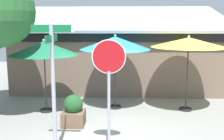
% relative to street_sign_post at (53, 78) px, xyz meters
% --- Properties ---
extents(ground_plane, '(28.00, 28.00, 0.10)m').
position_rel_street_sign_post_xyz_m(ground_plane, '(1.14, 1.64, -1.95)').
color(ground_plane, gray).
extents(cafe_building, '(9.84, 4.95, 4.02)m').
position_rel_street_sign_post_xyz_m(cafe_building, '(1.34, 7.39, -0.35)').
color(cafe_building, '#705B4C').
rests_on(cafe_building, ground).
extents(street_sign_post, '(0.95, 0.89, 3.10)m').
position_rel_street_sign_post_xyz_m(street_sign_post, '(0.00, 0.00, 0.00)').
color(street_sign_post, '#A8AAB2').
rests_on(street_sign_post, ground).
extents(stop_sign, '(0.80, 0.07, 2.75)m').
position_rel_street_sign_post_xyz_m(stop_sign, '(1.24, 0.26, 0.03)').
color(stop_sign, '#A8AAB2').
rests_on(stop_sign, ground).
extents(patio_umbrella_forest_green_left, '(2.37, 2.37, 2.57)m').
position_rel_street_sign_post_xyz_m(patio_umbrella_forest_green_left, '(-1.16, 3.31, 0.35)').
color(patio_umbrella_forest_green_left, black).
rests_on(patio_umbrella_forest_green_left, ground).
extents(patio_umbrella_teal_center, '(2.54, 2.54, 2.71)m').
position_rel_street_sign_post_xyz_m(patio_umbrella_teal_center, '(1.28, 3.82, 0.50)').
color(patio_umbrella_teal_center, black).
rests_on(patio_umbrella_teal_center, ground).
extents(patio_umbrella_mustard_right, '(2.63, 2.63, 2.69)m').
position_rel_street_sign_post_xyz_m(patio_umbrella_mustard_right, '(3.83, 3.66, 0.53)').
color(patio_umbrella_mustard_right, black).
rests_on(patio_umbrella_mustard_right, ground).
extents(sidewalk_planter, '(0.68, 0.68, 0.97)m').
position_rel_street_sign_post_xyz_m(sidewalk_planter, '(0.05, 2.03, -1.45)').
color(sidewalk_planter, brown).
rests_on(sidewalk_planter, ground).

